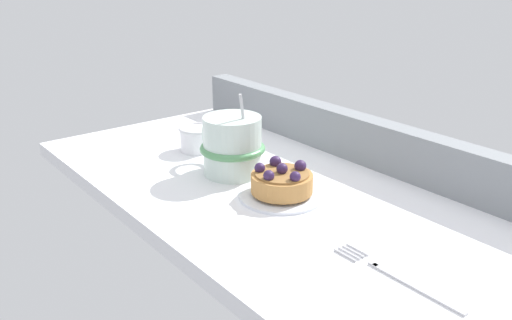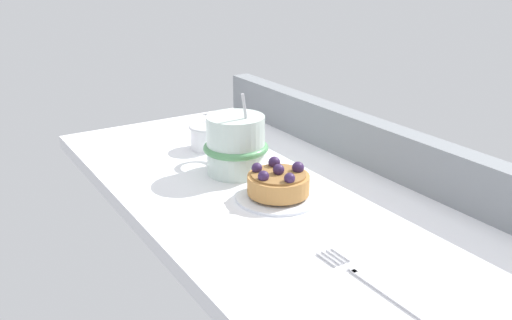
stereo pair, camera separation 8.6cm
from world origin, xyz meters
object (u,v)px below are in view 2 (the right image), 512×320
object	(u,v)px
coffee_mug	(235,145)
dessert_fork	(372,283)
sugar_bowl	(207,136)
raspberry_tart	(278,182)
dessert_plate	(278,195)

from	to	relation	value
coffee_mug	dessert_fork	bearing A→B (deg)	-6.17
sugar_bowl	raspberry_tart	bearing A→B (deg)	-2.91
sugar_bowl	coffee_mug	bearing A→B (deg)	-6.61
dessert_plate	sugar_bowl	world-z (taller)	sugar_bowl
coffee_mug	dessert_fork	xyz separation A→B (cm)	(36.96, -4.00, -4.52)
dessert_fork	dessert_plate	bearing A→B (deg)	170.30
coffee_mug	dessert_fork	distance (cm)	37.45
sugar_bowl	dessert_plate	bearing A→B (deg)	-2.94
raspberry_tart	dessert_fork	world-z (taller)	raspberry_tart
dessert_fork	coffee_mug	bearing A→B (deg)	173.83
raspberry_tart	coffee_mug	world-z (taller)	coffee_mug
dessert_plate	coffee_mug	distance (cm)	13.12
coffee_mug	raspberry_tart	bearing A→B (deg)	1.04
coffee_mug	sugar_bowl	world-z (taller)	coffee_mug
raspberry_tart	dessert_plate	bearing A→B (deg)	-31.11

